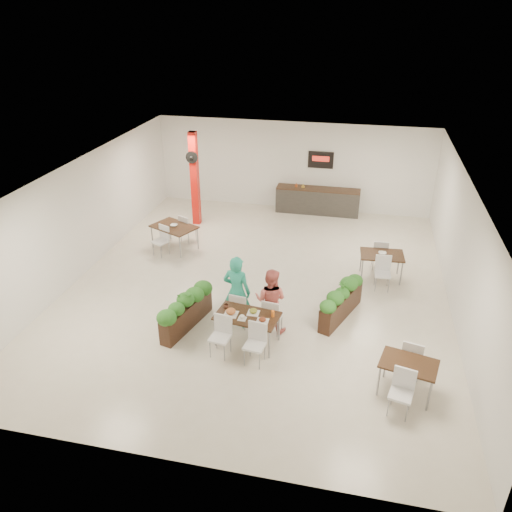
{
  "coord_description": "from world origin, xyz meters",
  "views": [
    {
      "loc": [
        2.47,
        -11.49,
        6.95
      ],
      "look_at": [
        0.02,
        -0.35,
        1.1
      ],
      "focal_mm": 35.0,
      "sensor_mm": 36.0,
      "label": 1
    }
  ],
  "objects_px": {
    "main_table": "(247,320)",
    "side_table_b": "(382,258)",
    "side_table_c": "(408,368)",
    "service_counter": "(318,200)",
    "planter_right": "(342,300)",
    "diner_man": "(237,292)",
    "planter_left": "(186,308)",
    "red_column": "(195,178)",
    "diner_woman": "(271,300)",
    "side_table_a": "(174,229)"
  },
  "relations": [
    {
      "from": "diner_man",
      "to": "planter_right",
      "type": "distance_m",
      "value": 2.58
    },
    {
      "from": "diner_man",
      "to": "planter_left",
      "type": "height_order",
      "value": "diner_man"
    },
    {
      "from": "diner_man",
      "to": "main_table",
      "type": "bearing_deg",
      "value": 128.78
    },
    {
      "from": "main_table",
      "to": "diner_woman",
      "type": "distance_m",
      "value": 0.79
    },
    {
      "from": "planter_left",
      "to": "planter_right",
      "type": "relative_size",
      "value": 1.02
    },
    {
      "from": "side_table_b",
      "to": "side_table_c",
      "type": "relative_size",
      "value": 0.98
    },
    {
      "from": "red_column",
      "to": "diner_man",
      "type": "xyz_separation_m",
      "value": [
        2.9,
        -5.67,
        -0.73
      ]
    },
    {
      "from": "side_table_a",
      "to": "diner_woman",
      "type": "bearing_deg",
      "value": -19.58
    },
    {
      "from": "service_counter",
      "to": "diner_woman",
      "type": "height_order",
      "value": "service_counter"
    },
    {
      "from": "diner_woman",
      "to": "side_table_c",
      "type": "bearing_deg",
      "value": 160.48
    },
    {
      "from": "planter_left",
      "to": "diner_woman",
      "type": "bearing_deg",
      "value": 9.66
    },
    {
      "from": "main_table",
      "to": "side_table_b",
      "type": "bearing_deg",
      "value": 51.53
    },
    {
      "from": "service_counter",
      "to": "red_column",
      "type": "bearing_deg",
      "value": -155.0
    },
    {
      "from": "service_counter",
      "to": "side_table_a",
      "type": "height_order",
      "value": "service_counter"
    },
    {
      "from": "red_column",
      "to": "planter_right",
      "type": "xyz_separation_m",
      "value": [
        5.3,
        -4.81,
        -1.15
      ]
    },
    {
      "from": "planter_right",
      "to": "red_column",
      "type": "bearing_deg",
      "value": 137.78
    },
    {
      "from": "service_counter",
      "to": "planter_left",
      "type": "height_order",
      "value": "service_counter"
    },
    {
      "from": "diner_man",
      "to": "planter_right",
      "type": "height_order",
      "value": "diner_man"
    },
    {
      "from": "diner_woman",
      "to": "planter_left",
      "type": "xyz_separation_m",
      "value": [
        -1.95,
        -0.33,
        -0.29
      ]
    },
    {
      "from": "planter_left",
      "to": "side_table_b",
      "type": "relative_size",
      "value": 1.13
    },
    {
      "from": "planter_left",
      "to": "side_table_b",
      "type": "distance_m",
      "value": 5.63
    },
    {
      "from": "diner_man",
      "to": "side_table_c",
      "type": "distance_m",
      "value": 4.14
    },
    {
      "from": "side_table_b",
      "to": "side_table_c",
      "type": "height_order",
      "value": "same"
    },
    {
      "from": "red_column",
      "to": "side_table_a",
      "type": "distance_m",
      "value": 2.27
    },
    {
      "from": "red_column",
      "to": "service_counter",
      "type": "relative_size",
      "value": 1.07
    },
    {
      "from": "planter_right",
      "to": "side_table_a",
      "type": "height_order",
      "value": "planter_right"
    },
    {
      "from": "diner_woman",
      "to": "side_table_c",
      "type": "xyz_separation_m",
      "value": [
        3.02,
        -1.57,
        -0.18
      ]
    },
    {
      "from": "planter_right",
      "to": "side_table_b",
      "type": "relative_size",
      "value": 1.11
    },
    {
      "from": "side_table_c",
      "to": "planter_right",
      "type": "bearing_deg",
      "value": 133.56
    },
    {
      "from": "planter_right",
      "to": "side_table_a",
      "type": "distance_m",
      "value": 6.01
    },
    {
      "from": "planter_left",
      "to": "side_table_c",
      "type": "relative_size",
      "value": 1.11
    },
    {
      "from": "service_counter",
      "to": "side_table_b",
      "type": "bearing_deg",
      "value": -63.39
    },
    {
      "from": "side_table_c",
      "to": "service_counter",
      "type": "bearing_deg",
      "value": 119.89
    },
    {
      "from": "red_column",
      "to": "side_table_c",
      "type": "relative_size",
      "value": 1.91
    },
    {
      "from": "service_counter",
      "to": "diner_man",
      "type": "height_order",
      "value": "service_counter"
    },
    {
      "from": "side_table_b",
      "to": "planter_left",
      "type": "bearing_deg",
      "value": -146.89
    },
    {
      "from": "diner_man",
      "to": "service_counter",
      "type": "bearing_deg",
      "value": -90.3
    },
    {
      "from": "service_counter",
      "to": "main_table",
      "type": "height_order",
      "value": "service_counter"
    },
    {
      "from": "main_table",
      "to": "red_column",
      "type": "bearing_deg",
      "value": 117.49
    },
    {
      "from": "diner_woman",
      "to": "service_counter",
      "type": "bearing_deg",
      "value": -84.28
    },
    {
      "from": "red_column",
      "to": "service_counter",
      "type": "distance_m",
      "value": 4.56
    },
    {
      "from": "main_table",
      "to": "planter_left",
      "type": "relative_size",
      "value": 0.96
    },
    {
      "from": "side_table_a",
      "to": "side_table_b",
      "type": "height_order",
      "value": "same"
    },
    {
      "from": "red_column",
      "to": "diner_man",
      "type": "relative_size",
      "value": 1.74
    },
    {
      "from": "diner_man",
      "to": "planter_right",
      "type": "relative_size",
      "value": 1.01
    },
    {
      "from": "diner_woman",
      "to": "side_table_b",
      "type": "bearing_deg",
      "value": -121.74
    },
    {
      "from": "service_counter",
      "to": "planter_right",
      "type": "bearing_deg",
      "value": -78.99
    },
    {
      "from": "side_table_b",
      "to": "side_table_a",
      "type": "bearing_deg",
      "value": 170.85
    },
    {
      "from": "planter_left",
      "to": "diner_man",
      "type": "bearing_deg",
      "value": 16.09
    },
    {
      "from": "diner_man",
      "to": "red_column",
      "type": "bearing_deg",
      "value": -54.93
    }
  ]
}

